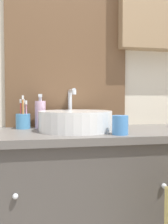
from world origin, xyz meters
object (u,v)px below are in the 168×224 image
Objects in this scene: toothbrush_holder at (23,120)px; drinking_cup at (120,125)px; soap_dispenser at (40,114)px; sink_basin at (75,120)px.

toothbrush_holder reaches higher than drinking_cup.
toothbrush_holder is 0.10m from soap_dispenser.
drinking_cup is at bearing -43.22° from soap_dispenser.
sink_basin is at bearing -27.09° from toothbrush_holder.
soap_dispenser is (0.09, 0.01, 0.03)m from toothbrush_holder.
soap_dispenser is at bearing 6.67° from toothbrush_holder.
sink_basin is 0.31m from toothbrush_holder.
toothbrush_holder is at bearing -173.33° from soap_dispenser.
sink_basin reaches higher than toothbrush_holder.
soap_dispenser is (-0.18, 0.15, 0.03)m from sink_basin.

